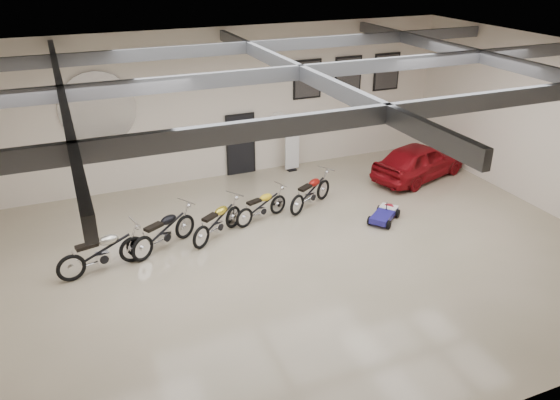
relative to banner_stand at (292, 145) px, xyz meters
name	(u,v)px	position (x,y,z in m)	size (l,w,h in m)	color
floor	(298,257)	(-2.25, -5.50, -0.97)	(16.00, 12.00, 0.01)	tan
ceiling	(301,61)	(-2.25, -5.50, 4.03)	(16.00, 12.00, 0.01)	slate
back_wall	(224,105)	(-2.25, 0.50, 1.53)	(16.00, 0.02, 5.00)	silver
right_wall	(550,128)	(5.75, -5.50, 1.53)	(0.02, 12.00, 5.00)	silver
ceiling_beams	(301,72)	(-2.25, -5.50, 3.78)	(15.80, 11.80, 0.32)	#53555A
door	(240,145)	(-1.75, 0.45, 0.08)	(0.92, 0.08, 2.10)	black
logo_plaque	(98,109)	(-6.25, 0.45, 1.83)	(2.30, 0.06, 1.16)	silver
poster_left	(307,79)	(0.75, 0.46, 2.13)	(1.05, 0.08, 1.35)	black
poster_mid	(348,75)	(2.35, 0.46, 2.13)	(1.05, 0.08, 1.35)	black
poster_right	(386,72)	(3.95, 0.46, 2.13)	(1.05, 0.08, 1.35)	black
oil_sign	(278,122)	(-0.35, 0.45, 0.73)	(0.72, 0.10, 0.72)	white
banner_stand	(292,145)	(0.00, 0.00, 0.00)	(0.53, 0.21, 1.95)	white
motorcycle_silver	(102,251)	(-6.94, -4.27, -0.41)	(2.17, 0.67, 1.13)	silver
motorcycle_black	(164,230)	(-5.32, -3.77, -0.42)	(2.11, 0.65, 1.10)	silver
motorcycle_gold	(217,220)	(-3.85, -3.71, -0.46)	(1.99, 0.62, 1.03)	silver
motorcycle_yellow	(261,205)	(-2.38, -3.21, -0.50)	(1.83, 0.57, 0.95)	silver
motorcycle_red	(311,191)	(-0.68, -2.95, -0.45)	(2.01, 0.62, 1.05)	silver
go_kart	(386,211)	(0.99, -4.55, -0.71)	(1.45, 0.65, 0.52)	navy
vintage_car	(419,161)	(3.73, -2.29, -0.34)	(3.70, 1.49, 1.26)	maroon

